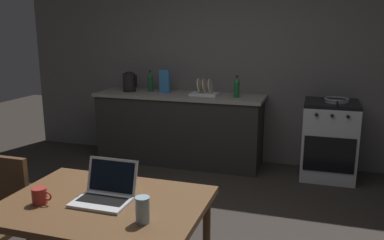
{
  "coord_description": "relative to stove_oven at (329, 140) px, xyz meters",
  "views": [
    {
      "loc": [
        1.08,
        -2.67,
        1.72
      ],
      "look_at": [
        0.02,
        0.72,
        0.9
      ],
      "focal_mm": 37.3,
      "sensor_mm": 36.0,
      "label": 1
    }
  ],
  "objects": [
    {
      "name": "back_wall",
      "position": [
        -0.97,
        0.35,
        0.91
      ],
      "size": [
        6.4,
        0.1,
        2.72
      ],
      "primitive_type": "cube",
      "color": "#5E5B59",
      "rests_on": "ground_plane"
    },
    {
      "name": "kitchen_counter",
      "position": [
        -1.84,
        0.0,
        0.0
      ],
      "size": [
        2.16,
        0.64,
        0.9
      ],
      "color": "#282623",
      "rests_on": "ground_plane"
    },
    {
      "name": "stove_oven",
      "position": [
        0.0,
        0.0,
        0.0
      ],
      "size": [
        0.6,
        0.62,
        0.9
      ],
      "color": "#B7BABF",
      "rests_on": "ground_plane"
    },
    {
      "name": "dining_table",
      "position": [
        -1.32,
        -2.85,
        0.21
      ],
      "size": [
        1.16,
        0.85,
        0.74
      ],
      "color": "brown",
      "rests_on": "ground_plane"
    },
    {
      "name": "laptop",
      "position": [
        -1.32,
        -2.83,
        0.33
      ],
      "size": [
        0.32,
        0.28,
        0.22
      ],
      "rotation": [
        0.0,
        0.0,
        0.19
      ],
      "color": "silver",
      "rests_on": "dining_table"
    },
    {
      "name": "electric_kettle",
      "position": [
        -2.54,
        0.0,
        0.57
      ],
      "size": [
        0.19,
        0.17,
        0.26
      ],
      "color": "black",
      "rests_on": "kitchen_counter"
    },
    {
      "name": "bottle",
      "position": [
        -1.1,
        -0.05,
        0.58
      ],
      "size": [
        0.07,
        0.07,
        0.26
      ],
      "color": "#19592D",
      "rests_on": "kitchen_counter"
    },
    {
      "name": "frying_pan",
      "position": [
        0.05,
        -0.03,
        0.48
      ],
      "size": [
        0.27,
        0.44,
        0.05
      ],
      "color": "gray",
      "rests_on": "stove_oven"
    },
    {
      "name": "coffee_mug",
      "position": [
        -1.65,
        -2.98,
        0.34
      ],
      "size": [
        0.12,
        0.08,
        0.09
      ],
      "color": "#9E2D28",
      "rests_on": "dining_table"
    },
    {
      "name": "drinking_glass",
      "position": [
        -1.0,
        -3.01,
        0.36
      ],
      "size": [
        0.08,
        0.08,
        0.14
      ],
      "color": "#99B7C6",
      "rests_on": "dining_table"
    },
    {
      "name": "cereal_box",
      "position": [
        -2.05,
        0.02,
        0.6
      ],
      "size": [
        0.13,
        0.05,
        0.3
      ],
      "color": "#3372B2",
      "rests_on": "kitchen_counter"
    },
    {
      "name": "dish_rack",
      "position": [
        -1.51,
        0.0,
        0.5
      ],
      "size": [
        0.34,
        0.26,
        0.21
      ],
      "color": "silver",
      "rests_on": "kitchen_counter"
    },
    {
      "name": "bottle_b",
      "position": [
        -2.27,
        0.08,
        0.58
      ],
      "size": [
        0.07,
        0.07,
        0.28
      ],
      "color": "#19592D",
      "rests_on": "kitchen_counter"
    }
  ]
}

